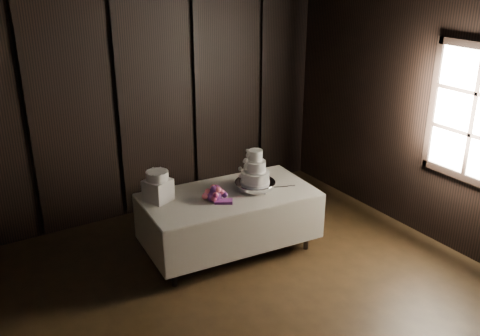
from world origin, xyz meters
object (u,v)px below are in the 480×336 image
cake_stand (255,185)px  box_pedestal (158,190)px  bouquet (214,194)px  display_table (229,220)px  small_cake (157,176)px  wedding_cake (254,170)px

cake_stand → box_pedestal: box_pedestal is taller
bouquet → box_pedestal: size_ratio=1.60×
cake_stand → display_table: bearing=173.0°
display_table → bouquet: size_ratio=4.96×
cake_stand → small_cake: size_ratio=1.93×
box_pedestal → small_cake: small_cake is taller
display_table → box_pedestal: size_ratio=7.95×
display_table → cake_stand: bearing=-2.4°
wedding_cake → box_pedestal: bearing=177.1°
wedding_cake → box_pedestal: 1.12m
wedding_cake → box_pedestal: (-1.07, 0.33, -0.12)m
bouquet → box_pedestal: 0.63m
cake_stand → small_cake: 1.17m
box_pedestal → small_cake: (0.00, 0.00, 0.18)m
bouquet → small_cake: (-0.54, 0.32, 0.23)m
cake_stand → small_cake: small_cake is taller
cake_stand → bouquet: size_ratio=1.16×
cake_stand → small_cake: (-1.10, 0.31, 0.26)m
display_table → cake_stand: (0.33, -0.04, 0.39)m
wedding_cake → bouquet: bearing=-166.5°
cake_stand → wedding_cake: (-0.03, -0.02, 0.20)m
wedding_cake → display_table: bearing=-176.5°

